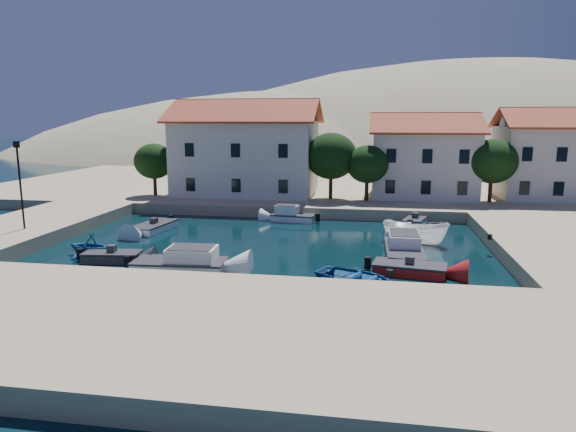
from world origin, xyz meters
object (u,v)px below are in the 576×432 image
at_px(building_right, 547,153).
at_px(lamppost, 20,177).
at_px(building_left, 247,146).
at_px(building_mid, 423,154).
at_px(boat_east, 414,243).
at_px(cabin_cruiser_east, 404,250).
at_px(rowboat_south, 356,284).
at_px(cabin_cruiser_south, 180,263).

bearing_deg(building_right, lamppost, -152.07).
xyz_separation_m(building_left, lamppost, (-11.50, -20.00, -1.18)).
xyz_separation_m(building_mid, building_right, (12.00, 1.00, 0.25)).
relative_size(lamppost, boat_east, 1.30).
bearing_deg(building_mid, building_left, -176.82).
bearing_deg(building_right, boat_east, -128.01).
bearing_deg(building_left, cabin_cruiser_east, -52.29).
relative_size(building_mid, rowboat_south, 2.24).
relative_size(building_right, lamppost, 1.52).
height_order(building_right, cabin_cruiser_east, building_right).
xyz_separation_m(building_left, building_right, (30.00, 2.00, -0.46)).
bearing_deg(rowboat_south, cabin_cruiser_east, 1.05).
distance_m(lamppost, rowboat_south, 24.94).
distance_m(building_mid, cabin_cruiser_east, 21.36).
bearing_deg(lamppost, cabin_cruiser_east, 0.79).
xyz_separation_m(building_left, boat_east, (16.11, -15.77, -5.94)).
distance_m(building_left, cabin_cruiser_south, 25.49).
distance_m(building_left, boat_east, 23.31).
distance_m(rowboat_south, boat_east, 10.57).
relative_size(cabin_cruiser_south, cabin_cruiser_east, 0.95).
relative_size(cabin_cruiser_south, boat_east, 1.16).
distance_m(building_left, rowboat_south, 29.05).
distance_m(building_left, building_mid, 18.04).
distance_m(cabin_cruiser_east, boat_east, 4.00).
bearing_deg(lamppost, building_left, 60.10).
relative_size(building_right, boat_east, 1.98).
bearing_deg(building_left, building_mid, 3.18).
bearing_deg(boat_east, cabin_cruiser_east, -175.06).
height_order(cabin_cruiser_east, boat_east, cabin_cruiser_east).
height_order(building_mid, boat_east, building_mid).
xyz_separation_m(building_mid, cabin_cruiser_east, (-2.82, -20.63, -4.75)).
bearing_deg(cabin_cruiser_east, building_mid, -8.61).
distance_m(building_left, cabin_cruiser_east, 25.41).
height_order(lamppost, rowboat_south, lamppost).
height_order(building_mid, building_right, building_right).
distance_m(building_mid, building_right, 12.04).
xyz_separation_m(building_left, building_mid, (18.00, 1.00, -0.71)).
relative_size(building_left, building_right, 1.56).
bearing_deg(boat_east, building_left, 64.19).
bearing_deg(cabin_cruiser_east, building_left, 36.89).
bearing_deg(building_right, rowboat_south, -122.61).
bearing_deg(building_left, lamppost, -119.90).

